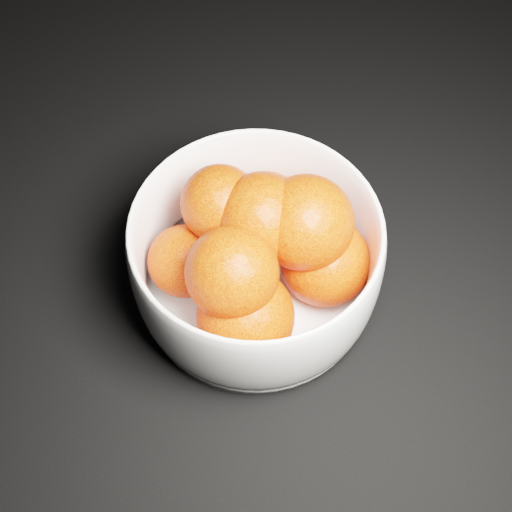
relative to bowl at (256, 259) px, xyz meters
name	(u,v)px	position (x,y,z in m)	size (l,w,h in m)	color
ground	(318,60)	(0.20, 0.25, -0.05)	(3.00, 3.00, 0.00)	black
bowl	(256,259)	(0.00, 0.00, 0.00)	(0.22, 0.22, 0.11)	white
orange_pile	(262,248)	(0.00, 0.00, 0.02)	(0.18, 0.17, 0.13)	red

